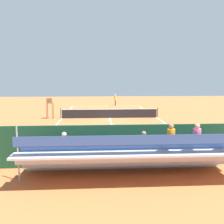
% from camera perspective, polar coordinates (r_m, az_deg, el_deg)
% --- Properties ---
extents(ground_plane, '(60.00, 60.00, 0.00)m').
position_cam_1_polar(ground_plane, '(25.51, -0.54, -1.42)').
color(ground_plane, '#BC6033').
extents(court_line_markings, '(10.10, 22.20, 0.01)m').
position_cam_1_polar(court_line_markings, '(25.54, -0.54, -1.40)').
color(court_line_markings, white).
rests_on(court_line_markings, ground).
extents(tennis_net, '(10.30, 0.10, 1.07)m').
position_cam_1_polar(tennis_net, '(25.43, -0.54, -0.30)').
color(tennis_net, black).
rests_on(tennis_net, ground).
extents(backdrop_wall, '(18.00, 0.16, 2.00)m').
position_cam_1_polar(backdrop_wall, '(11.65, 2.99, -7.84)').
color(backdrop_wall, '#194228').
rests_on(backdrop_wall, ground).
extents(bleacher_stand, '(9.06, 2.40, 2.48)m').
position_cam_1_polar(bleacher_stand, '(10.36, 3.79, -10.17)').
color(bleacher_stand, '#B2B2B7').
rests_on(bleacher_stand, ground).
extents(umpire_chair, '(0.67, 0.67, 2.14)m').
position_cam_1_polar(umpire_chair, '(25.73, -14.47, 1.36)').
color(umpire_chair, brown).
rests_on(umpire_chair, ground).
extents(courtside_bench, '(1.80, 0.40, 0.93)m').
position_cam_1_polar(courtside_bench, '(12.72, 9.69, -8.65)').
color(courtside_bench, '#33383D').
rests_on(courtside_bench, ground).
extents(equipment_bag, '(0.90, 0.36, 0.36)m').
position_cam_1_polar(equipment_bag, '(12.42, 0.66, -10.77)').
color(equipment_bag, '#334C8C').
rests_on(equipment_bag, ground).
extents(tennis_player, '(0.40, 0.55, 1.93)m').
position_cam_1_polar(tennis_player, '(36.67, 0.77, 3.06)').
color(tennis_player, black).
rests_on(tennis_player, ground).
extents(tennis_racket, '(0.58, 0.36, 0.03)m').
position_cam_1_polar(tennis_racket, '(36.50, -1.09, 1.46)').
color(tennis_racket, black).
rests_on(tennis_racket, ground).
extents(tennis_ball_near, '(0.07, 0.07, 0.07)m').
position_cam_1_polar(tennis_ball_near, '(34.78, 4.79, 1.14)').
color(tennis_ball_near, '#CCDB33').
rests_on(tennis_ball_near, ground).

